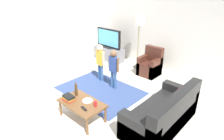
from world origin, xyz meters
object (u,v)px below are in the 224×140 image
object	(u,v)px
plate	(88,101)
bottle	(76,90)
coffee_table	(82,104)
book_stack	(69,98)
floor_lamp	(139,23)
child_near_tv	(100,59)
child_center	(114,66)
soda_can	(95,104)
couch	(165,115)
tv_stand	(109,54)
tv_remote	(84,109)
tv	(109,39)
armchair	(150,66)

from	to	relation	value
plate	bottle	bearing A→B (deg)	-176.73
bottle	coffee_table	bearing A→B (deg)	-18.43
book_stack	floor_lamp	bearing A→B (deg)	99.75
floor_lamp	plate	distance (m)	3.33
bottle	child_near_tv	bearing A→B (deg)	117.24
child_center	soda_can	bearing A→B (deg)	-61.06
child_near_tv	couch	bearing A→B (deg)	-13.57
tv_stand	soda_can	size ratio (longest dim) A/B	10.00
floor_lamp	plate	world-z (taller)	floor_lamp
floor_lamp	bottle	world-z (taller)	floor_lamp
book_stack	tv_remote	distance (m)	0.50
child_center	coffee_table	distance (m)	1.57
soda_can	plate	distance (m)	0.28
tv_stand	book_stack	distance (m)	3.58
book_stack	plate	xyz separation A→B (m)	(0.32, 0.25, -0.05)
tv	floor_lamp	xyz separation A→B (m)	(1.21, 0.17, 0.70)
armchair	soda_can	bearing A→B (deg)	-80.08
child_near_tv	coffee_table	xyz separation A→B (m)	(1.05, -1.56, -0.30)
couch	armchair	bearing A→B (deg)	129.05
tv	child_near_tv	size ratio (longest dim) A/B	0.98
couch	coffee_table	world-z (taller)	couch
child_near_tv	bottle	distance (m)	1.65
couch	bottle	bearing A→B (deg)	-153.34
armchair	floor_lamp	distance (m)	1.42
couch	tv_remote	size ratio (longest dim) A/B	10.59
floor_lamp	tv_remote	size ratio (longest dim) A/B	10.47
floor_lamp	tv_remote	world-z (taller)	floor_lamp
child_near_tv	coffee_table	size ratio (longest dim) A/B	1.12
tv	bottle	distance (m)	3.36
tv_stand	child_center	world-z (taller)	child_center
armchair	book_stack	size ratio (longest dim) A/B	3.34
child_center	book_stack	size ratio (longest dim) A/B	4.12
coffee_table	child_near_tv	bearing A→B (deg)	123.97
tv	tv_remote	size ratio (longest dim) A/B	6.47
tv	floor_lamp	distance (m)	1.41
tv	armchair	world-z (taller)	tv
tv_stand	tv_remote	world-z (taller)	tv_stand
tv_stand	plate	xyz separation A→B (m)	(2.10, -2.86, 0.18)
armchair	tv	bearing A→B (deg)	179.43
bottle	soda_can	world-z (taller)	bottle
couch	child_center	distance (m)	1.97
bottle	tv_remote	world-z (taller)	bottle
child_near_tv	bottle	xyz separation A→B (m)	(0.75, -1.46, -0.11)
coffee_table	plate	xyz separation A→B (m)	(0.05, 0.12, 0.06)
tv	couch	world-z (taller)	tv
armchair	soda_can	world-z (taller)	armchair
tv_remote	soda_can	distance (m)	0.25
bottle	plate	world-z (taller)	bottle
bottle	plate	xyz separation A→B (m)	(0.35, 0.02, -0.13)
tv	child_center	xyz separation A→B (m)	(1.60, -1.48, -0.18)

